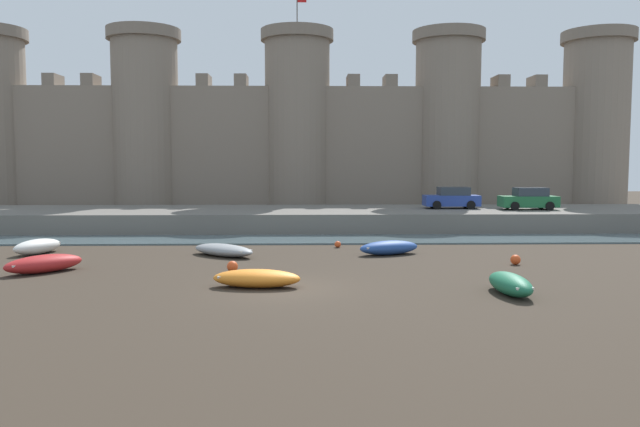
% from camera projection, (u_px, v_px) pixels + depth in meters
% --- Properties ---
extents(ground_plane, '(160.00, 160.00, 0.00)m').
position_uv_depth(ground_plane, '(288.00, 289.00, 24.10)').
color(ground_plane, '#382D23').
extents(water_channel, '(80.00, 4.50, 0.10)m').
position_uv_depth(water_channel, '(294.00, 239.00, 39.07)').
color(water_channel, slate).
rests_on(water_channel, ground).
extents(quay_road, '(67.47, 10.00, 1.41)m').
position_uv_depth(quay_road, '(296.00, 219.00, 46.23)').
color(quay_road, '#666059').
rests_on(quay_road, ground).
extents(castle, '(62.08, 6.61, 19.88)m').
position_uv_depth(castle, '(297.00, 133.00, 57.33)').
color(castle, gray).
rests_on(castle, ground).
extents(rowboat_midflat_left, '(3.61, 2.40, 0.75)m').
position_uv_depth(rowboat_midflat_left, '(389.00, 247.00, 32.96)').
color(rowboat_midflat_left, '#234793').
rests_on(rowboat_midflat_left, ground).
extents(rowboat_foreground_left, '(2.25, 3.24, 0.80)m').
position_uv_depth(rowboat_foreground_left, '(38.00, 246.00, 33.21)').
color(rowboat_foreground_left, silver).
rests_on(rowboat_foreground_left, ground).
extents(rowboat_foreground_centre, '(1.37, 3.13, 0.78)m').
position_uv_depth(rowboat_foreground_centre, '(510.00, 283.00, 23.04)').
color(rowboat_foreground_centre, '#1E6B47').
rests_on(rowboat_foreground_centre, ground).
extents(rowboat_near_channel_left, '(4.00, 3.53, 0.63)m').
position_uv_depth(rowboat_near_channel_left, '(223.00, 250.00, 32.47)').
color(rowboat_near_channel_left, gray).
rests_on(rowboat_near_channel_left, ground).
extents(rowboat_midflat_centre, '(3.57, 1.72, 0.71)m').
position_uv_depth(rowboat_midflat_centre, '(257.00, 278.00, 24.34)').
color(rowboat_midflat_centre, orange).
rests_on(rowboat_midflat_centre, ground).
extents(rowboat_near_channel_right, '(3.32, 3.37, 0.79)m').
position_uv_depth(rowboat_near_channel_right, '(44.00, 263.00, 27.62)').
color(rowboat_near_channel_right, red).
rests_on(rowboat_near_channel_right, ground).
extents(mooring_buoy_mid_mud, '(0.37, 0.37, 0.37)m').
position_uv_depth(mooring_buoy_mid_mud, '(338.00, 244.00, 35.73)').
color(mooring_buoy_mid_mud, '#E04C1E').
rests_on(mooring_buoy_mid_mud, ground).
extents(mooring_buoy_off_centre, '(0.48, 0.48, 0.48)m').
position_uv_depth(mooring_buoy_off_centre, '(515.00, 260.00, 29.74)').
color(mooring_buoy_off_centre, '#E04C1E').
rests_on(mooring_buoy_off_centre, ground).
extents(mooring_buoy_near_shore, '(0.49, 0.49, 0.49)m').
position_uv_depth(mooring_buoy_near_shore, '(232.00, 266.00, 27.77)').
color(mooring_buoy_near_shore, '#E04C1E').
rests_on(mooring_buoy_near_shore, ground).
extents(car_quay_west, '(4.11, 1.89, 1.62)m').
position_uv_depth(car_quay_west, '(452.00, 198.00, 46.81)').
color(car_quay_west, '#263F99').
rests_on(car_quay_west, quay_road).
extents(car_quay_centre_east, '(4.11, 1.89, 1.62)m').
position_uv_depth(car_quay_centre_east, '(529.00, 199.00, 45.71)').
color(car_quay_centre_east, '#1E6638').
rests_on(car_quay_centre_east, quay_road).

